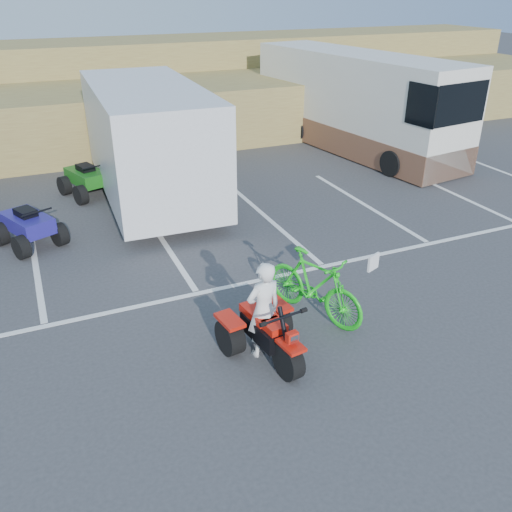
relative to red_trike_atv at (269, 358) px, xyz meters
name	(u,v)px	position (x,y,z in m)	size (l,w,h in m)	color
ground	(247,369)	(-0.42, -0.12, 0.00)	(100.00, 100.00, 0.00)	#37373A
parking_stripes	(212,249)	(0.45, 3.94, 0.00)	(28.00, 5.16, 0.01)	white
grass_embankment	(87,95)	(-0.42, 15.36, 1.42)	(40.00, 8.50, 3.10)	olive
red_trike_atv	(269,358)	(0.00, 0.00, 0.00)	(1.15, 1.54, 1.00)	red
rider	(264,310)	(-0.02, 0.15, 0.79)	(0.58, 0.38, 1.59)	white
green_dirt_bike	(314,285)	(1.20, 0.77, 0.60)	(0.56, 2.00, 1.20)	#14BF19
cargo_trailer	(149,140)	(0.07, 7.50, 1.59)	(2.76, 6.39, 2.94)	silver
rv_motorhome	(354,109)	(7.60, 9.64, 1.34)	(3.39, 8.83, 3.10)	silver
quad_atv_blue	(32,245)	(-3.12, 5.75, 0.00)	(1.08, 1.45, 0.95)	navy
quad_atv_green	(89,195)	(-1.51, 8.42, 0.00)	(1.10, 1.47, 0.96)	#175E15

